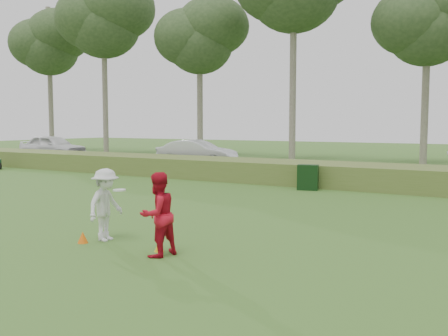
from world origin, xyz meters
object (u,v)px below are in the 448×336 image
Objects in this scene: car_left at (53,147)px; player_red at (158,214)px; cone_orange at (83,237)px; utility_cabinet at (308,177)px; cone_yellow at (159,246)px; player_white at (106,205)px; car_mid at (197,153)px.

player_red is at bearing -131.56° from car_left.
player_red reaches higher than cone_orange.
player_red is at bearing -98.53° from utility_cabinet.
player_red reaches higher than cone_yellow.
utility_cabinet reaches higher than cone_yellow.
car_left is (-21.55, 6.22, 0.43)m from utility_cabinet.
cone_orange is 26.53m from car_left.
car_left is (-20.83, 16.31, 0.13)m from player_white.
player_white is 1.62× the size of utility_cabinet.
player_white is 6.41× the size of cone_orange.
car_left reaches higher than utility_cabinet.
car_left is 12.40m from car_mid.
player_red is at bearing -54.87° from cone_yellow.
car_mid reaches higher than cone_orange.
cone_yellow is at bearing -101.37° from player_white.
utility_cabinet is (0.72, 10.09, -0.30)m from player_white.
car_mid is (-8.43, 16.16, 0.05)m from player_white.
cone_yellow is (-0.19, 0.28, -0.70)m from player_red.
cone_orange is (-2.03, 0.02, -0.69)m from player_red.
car_mid is at bearing 121.50° from cone_yellow.
car_left reaches higher than car_mid.
cone_orange is 1.86m from cone_yellow.
cone_orange is at bearing -134.15° from car_left.
cone_yellow is 0.22× the size of utility_cabinet.
cone_orange is 0.25× the size of utility_cabinet.
player_red is 0.35× the size of car_mid.
player_white is 0.83m from cone_orange.
cone_orange is at bearing 143.44° from player_white.
utility_cabinet is 0.21× the size of car_mid.
player_white is 26.46m from car_left.
cone_yellow is (1.84, 0.26, -0.02)m from cone_orange.
cone_orange is at bearing -162.38° from car_mid.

